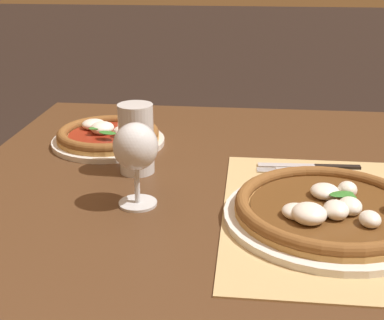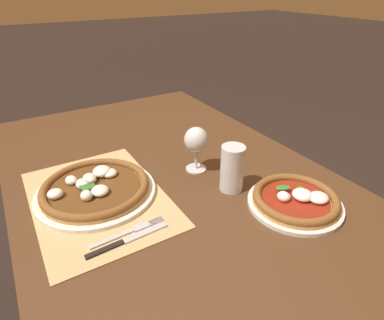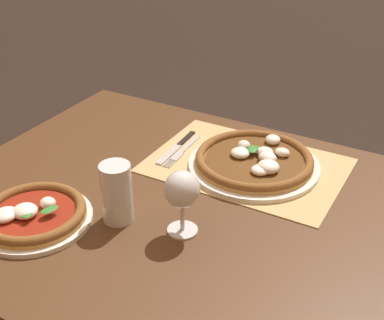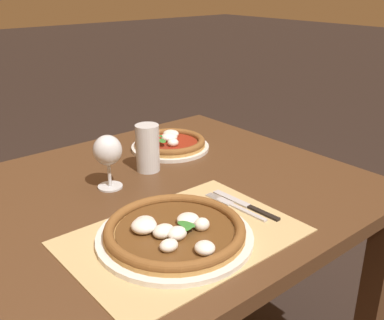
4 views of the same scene
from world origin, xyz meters
name	(u,v)px [view 2 (image 2 of 4)]	position (x,y,z in m)	size (l,w,h in m)	color
ground_plane	(170,307)	(0.00, 0.00, 0.00)	(24.00, 24.00, 0.00)	black
dining_table	(164,190)	(0.00, 0.00, 0.65)	(1.46, 0.97, 0.74)	#4C301C
paper_placemat	(98,198)	(0.06, -0.24, 0.74)	(0.52, 0.36, 0.00)	tan
pizza_near	(95,188)	(0.03, -0.24, 0.76)	(0.35, 0.35, 0.05)	silver
pizza_far	(296,200)	(0.38, 0.23, 0.76)	(0.27, 0.27, 0.05)	silver
wine_glass	(196,142)	(0.06, 0.10, 0.85)	(0.08, 0.08, 0.16)	silver
pint_glass	(232,169)	(0.22, 0.13, 0.81)	(0.07, 0.07, 0.15)	silver
fork	(129,232)	(0.25, -0.22, 0.75)	(0.03, 0.20, 0.00)	#B7B7BC
knife	(128,240)	(0.27, -0.23, 0.75)	(0.03, 0.22, 0.01)	black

